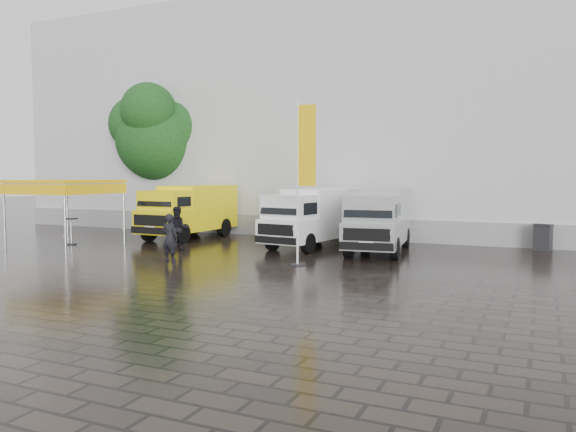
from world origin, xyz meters
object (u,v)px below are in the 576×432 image
canopy_tent (64,184)px  cocktail_table (71,231)px  person_front (170,238)px  wheelie_bin (543,237)px  person_tent (178,229)px  van_white (313,218)px  van_silver (379,220)px  flagpole (303,172)px  van_yellow (189,212)px

canopy_tent → cocktail_table: bearing=113.6°
cocktail_table → person_front: person_front is taller
wheelie_bin → person_tent: person_tent is taller
van_white → canopy_tent: bearing=-148.5°
van_silver → cocktail_table: 12.97m
flagpole → cocktail_table: flagpole is taller
flagpole → cocktail_table: (-11.15, 1.03, -2.50)m
flagpole → wheelie_bin: flagpole is taller
van_white → person_front: 6.46m
van_yellow → van_silver: bearing=-3.1°
van_silver → flagpole: flagpole is taller
flagpole → cocktail_table: size_ratio=4.82×
van_yellow → person_tent: bearing=-58.9°
van_silver → person_front: size_ratio=3.41×
flagpole → person_front: 5.10m
canopy_tent → person_front: canopy_tent is taller
van_silver → person_tent: 7.82m
van_yellow → flagpole: flagpole is taller
van_yellow → van_white: bearing=-1.9°
van_yellow → person_tent: (2.04, -3.67, -0.37)m
van_silver → wheelie_bin: van_silver is taller
wheelie_bin → van_white: bearing=-149.7°
wheelie_bin → person_front: bearing=-130.9°
person_front → person_tent: 2.90m
van_yellow → canopy_tent: 5.60m
canopy_tent → flagpole: (10.92, -0.51, 0.46)m
van_yellow → canopy_tent: bearing=-121.6°
van_yellow → van_white: size_ratio=0.97×
flagpole → van_silver: bearing=71.4°
van_yellow → person_front: (3.48, -6.18, -0.41)m
wheelie_bin → person_tent: bearing=-142.5°
person_front → wheelie_bin: bearing=-145.2°
van_white → van_silver: bearing=0.3°
cocktail_table → wheelie_bin: size_ratio=1.07×
van_silver → flagpole: bearing=-115.2°
van_white → van_silver: size_ratio=0.98×
wheelie_bin → van_yellow: bearing=-158.4°
cocktail_table → person_front: size_ratio=0.68×
van_white → flagpole: (1.49, -4.59, 1.86)m
van_yellow → van_silver: size_ratio=0.95×
van_white → wheelie_bin: van_white is taller
wheelie_bin → person_front: (-11.59, -8.41, 0.30)m
cocktail_table → flagpole: bearing=-5.3°
van_white → cocktail_table: bearing=-151.7°
canopy_tent → person_front: bearing=-14.3°
van_white → van_silver: (2.91, -0.40, 0.02)m
canopy_tent → cocktail_table: size_ratio=3.08×
canopy_tent → van_silver: bearing=16.7°
van_yellow → flagpole: 9.56m
flagpole → wheelie_bin: size_ratio=5.14×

